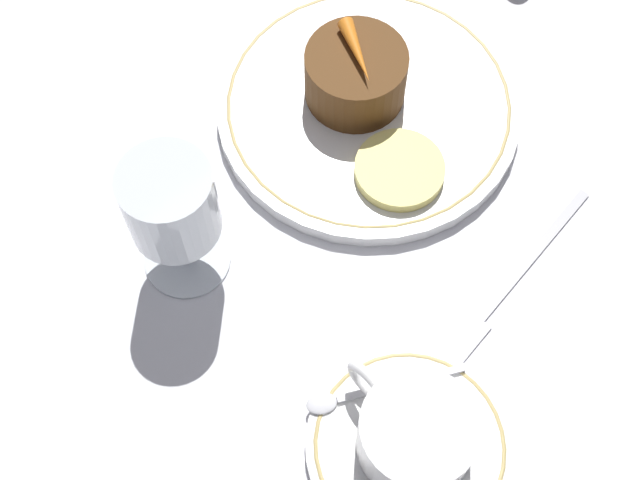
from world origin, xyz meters
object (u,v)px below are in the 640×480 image
object	(u,v)px
coffee_cup	(416,434)
wine_glass	(172,209)
fork	(499,296)
dessert_cake	(356,75)
dinner_plate	(368,107)

from	to	relation	value
coffee_cup	wine_glass	distance (m)	0.22
fork	dessert_cake	world-z (taller)	dessert_cake
coffee_cup	dessert_cake	xyz separation A→B (m)	(0.24, -0.17, 0.00)
wine_glass	dessert_cake	bearing A→B (deg)	-83.96
fork	dessert_cake	bearing A→B (deg)	-11.53
wine_glass	dinner_plate	bearing A→B (deg)	-88.40
fork	dinner_plate	bearing A→B (deg)	-12.90
coffee_cup	wine_glass	size ratio (longest dim) A/B	0.86
coffee_cup	dessert_cake	distance (m)	0.29
dinner_plate	fork	world-z (taller)	dinner_plate
coffee_cup	wine_glass	bearing A→B (deg)	6.61
wine_glass	fork	world-z (taller)	wine_glass
wine_glass	fork	xyz separation A→B (m)	(-0.18, -0.15, -0.08)
wine_glass	dessert_cake	world-z (taller)	wine_glass
fork	wine_glass	bearing A→B (deg)	40.20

